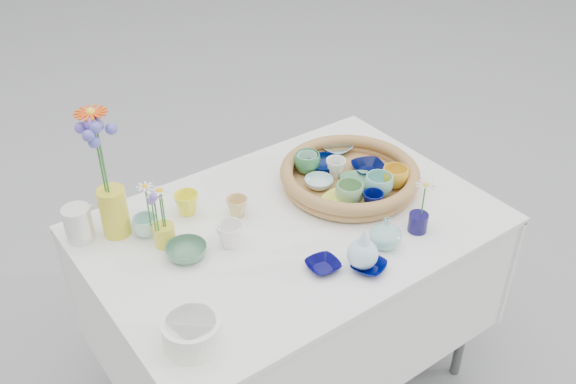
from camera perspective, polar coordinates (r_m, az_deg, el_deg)
ground at (r=2.57m, az=0.27°, el=-16.39°), size 80.00×80.00×0.00m
display_table at (r=2.57m, az=0.27°, el=-16.39°), size 1.26×0.86×0.77m
wicker_tray at (r=2.19m, az=5.49°, el=1.38°), size 0.47×0.47×0.08m
tray_ceramic_0 at (r=2.25m, az=3.26°, el=2.42°), size 0.14×0.14×0.04m
tray_ceramic_1 at (r=2.25m, az=7.12°, el=2.15°), size 0.14×0.14×0.03m
tray_ceramic_2 at (r=2.18m, az=9.49°, el=1.31°), size 0.11×0.11×0.07m
tray_ceramic_3 at (r=2.17m, az=6.19°, el=0.85°), size 0.15×0.15×0.03m
tray_ceramic_4 at (r=2.07m, az=5.48°, el=-0.16°), size 0.11×0.11×0.07m
tray_ceramic_5 at (r=2.16m, az=2.76°, el=0.84°), size 0.12×0.12×0.03m
tray_ceramic_6 at (r=2.23m, az=1.69°, el=2.62°), size 0.09×0.09×0.07m
tray_ceramic_7 at (r=2.21m, az=4.26°, el=2.17°), size 0.08×0.08×0.06m
tray_ceramic_8 at (r=2.36m, az=4.38°, el=3.90°), size 0.12×0.12×0.03m
tray_ceramic_9 at (r=2.06m, az=7.55°, el=-0.79°), size 0.07×0.07×0.06m
tray_ceramic_10 at (r=2.07m, az=4.51°, el=-0.92°), size 0.14×0.14×0.03m
tray_ceramic_11 at (r=2.12m, az=8.07°, el=0.57°), size 0.11×0.11×0.08m
tray_ceramic_12 at (r=2.22m, az=1.73°, el=2.61°), size 0.11×0.11×0.07m
loose_ceramic_0 at (r=2.08m, az=-8.98°, el=-1.01°), size 0.10×0.10×0.07m
loose_ceramic_1 at (r=2.05m, az=-4.54°, el=-1.33°), size 0.07×0.07×0.07m
loose_ceramic_2 at (r=1.91m, az=-9.02°, el=-5.25°), size 0.16×0.16×0.04m
loose_ceramic_3 at (r=1.93m, az=-5.18°, el=-3.81°), size 0.11×0.11×0.08m
loose_ceramic_4 at (r=1.86m, az=3.12°, el=-6.56°), size 0.10×0.10×0.02m
loose_ceramic_5 at (r=2.01m, az=-12.56°, el=-2.95°), size 0.09×0.09×0.06m
loose_ceramic_6 at (r=1.86m, az=7.17°, el=-6.58°), size 0.13×0.13×0.02m
fluted_bowl at (r=1.65m, az=-8.52°, el=-12.21°), size 0.17×0.17×0.08m
bud_vase_paleblue at (r=1.84m, az=6.68°, el=-4.94°), size 0.11×0.11×0.14m
bud_vase_seafoam at (r=1.93m, az=8.70°, el=-3.55°), size 0.10×0.10×0.10m
bud_vase_cobalt at (r=2.02m, az=11.48°, el=-2.67°), size 0.08×0.08×0.06m
single_daisy at (r=1.98m, az=11.95°, el=-0.67°), size 0.07×0.07×0.12m
tall_vase_yellow at (r=2.01m, az=-15.19°, el=-1.71°), size 0.10×0.10×0.16m
gerbera at (r=1.90m, az=-16.49°, el=3.31°), size 0.13×0.13×0.28m
hydrangea at (r=1.90m, az=-16.13°, el=2.64°), size 0.10×0.10×0.30m
white_pitcher at (r=2.03m, az=-18.13°, el=-2.72°), size 0.12×0.09×0.11m
daisy_cup at (r=1.96m, az=-10.92°, el=-3.77°), size 0.09×0.09×0.07m
daisy_posy at (r=1.90m, az=-11.64°, el=-1.12°), size 0.11×0.11×0.15m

